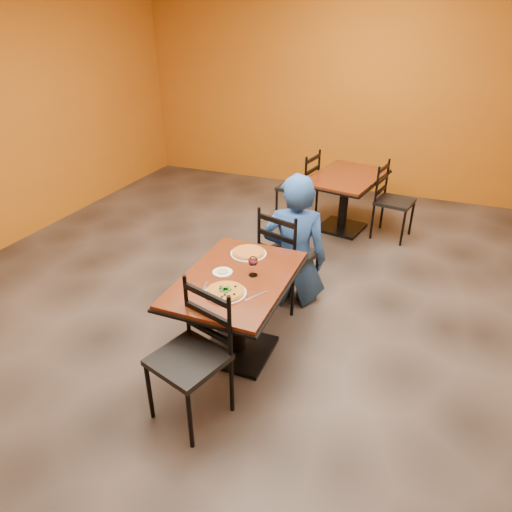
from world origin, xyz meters
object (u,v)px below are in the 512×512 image
at_px(table_main, 237,297).
at_px(pizza_far, 248,252).
at_px(plate_main, 225,293).
at_px(chair_main_near, 188,360).
at_px(chair_second_right, 395,202).
at_px(pizza_main, 225,291).
at_px(chair_second_left, 297,188).
at_px(chair_main_far, 289,255).
at_px(wine_glass, 253,265).
at_px(table_second, 345,190).
at_px(diner, 295,239).
at_px(side_plate, 223,272).
at_px(plate_far, 248,254).

xyz_separation_m(table_main, pizza_far, (-0.06, 0.38, 0.21)).
bearing_deg(plate_main, chair_main_near, -96.27).
bearing_deg(chair_second_right, table_main, 172.61).
height_order(chair_second_right, pizza_main, chair_second_right).
bearing_deg(chair_second_left, chair_main_far, 23.94).
relative_size(pizza_main, wine_glass, 1.58).
distance_m(table_second, chair_second_right, 0.65).
xyz_separation_m(table_second, diner, (-0.10, -1.85, 0.10)).
bearing_deg(wine_glass, plate_main, -105.28).
distance_m(chair_main_far, wine_glass, 0.94).
bearing_deg(chair_main_far, side_plate, 92.47).
xyz_separation_m(chair_main_far, side_plate, (-0.25, -0.93, 0.25)).
bearing_deg(chair_main_near, chair_second_right, 92.30).
relative_size(chair_second_right, pizza_main, 3.36).
bearing_deg(pizza_main, chair_main_far, 85.16).
bearing_deg(side_plate, plate_main, -60.33).
xyz_separation_m(table_main, plate_main, (0.03, -0.25, 0.20)).
height_order(chair_main_near, diner, diner).
distance_m(chair_main_near, diner, 1.76).
relative_size(chair_second_right, pizza_far, 3.41).
bearing_deg(wine_glass, chair_second_right, 74.00).
xyz_separation_m(chair_main_near, chair_second_left, (-0.35, 3.59, 0.00)).
distance_m(table_main, chair_second_left, 2.87).
bearing_deg(diner, table_second, -107.97).
distance_m(table_second, chair_second_left, 0.64).
bearing_deg(wine_glass, chair_second_left, 99.95).
xyz_separation_m(chair_second_left, pizza_far, (0.32, -2.46, 0.27)).
relative_size(chair_second_right, plate_far, 3.08).
distance_m(chair_main_far, pizza_main, 1.23).
bearing_deg(chair_second_left, chair_main_near, 14.67).
xyz_separation_m(chair_main_near, chair_main_far, (0.16, 1.69, 0.01)).
xyz_separation_m(diner, plate_far, (-0.23, -0.61, 0.10)).
distance_m(table_second, plate_far, 2.49).
height_order(diner, side_plate, diner).
bearing_deg(chair_main_near, table_second, 102.23).
distance_m(diner, side_plate, 1.03).
bearing_deg(plate_far, chair_second_left, 97.30).
distance_m(side_plate, wine_glass, 0.26).
height_order(chair_second_left, pizza_main, chair_second_left).
height_order(plate_main, pizza_far, pizza_far).
bearing_deg(pizza_main, chair_second_right, 74.07).
xyz_separation_m(plate_main, side_plate, (-0.15, 0.27, 0.00)).
xyz_separation_m(diner, pizza_far, (-0.23, -0.61, 0.11)).
xyz_separation_m(chair_second_right, side_plate, (-1.04, -2.83, 0.28)).
xyz_separation_m(table_main, side_plate, (-0.13, 0.01, 0.20)).
relative_size(chair_main_near, plate_far, 3.20).
height_order(chair_second_left, side_plate, chair_second_left).
bearing_deg(wine_glass, diner, 86.50).
relative_size(chair_main_far, chair_second_right, 1.05).
height_order(table_second, chair_second_right, chair_second_right).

